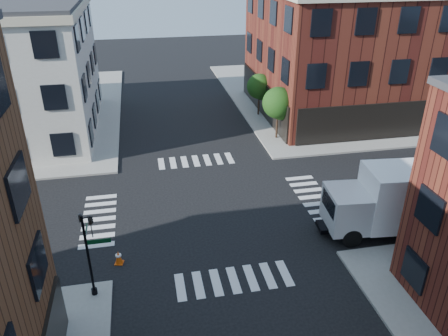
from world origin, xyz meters
The scene contains 8 objects.
ground centered at (0.00, 0.00, 0.00)m, with size 120.00×120.00×0.00m, color black.
sidewalk_ne centered at (21.00, 21.00, 0.07)m, with size 30.00×30.00×0.15m, color gray.
building_ne centered at (20.50, 16.00, 6.00)m, with size 25.00×16.00×12.00m, color #3F130F.
tree_near centered at (7.56, 9.98, 3.16)m, with size 2.69×2.69×4.49m.
tree_far centered at (7.56, 15.98, 2.87)m, with size 2.43×2.43×4.07m.
signal_pole centered at (-6.72, -6.68, 2.86)m, with size 1.29×1.24×4.60m.
box_truck centered at (10.62, -4.63, 2.12)m, with size 9.20×3.53×4.08m.
traffic_cone centered at (-5.70, -4.52, 0.38)m, with size 0.52×0.52×0.79m.
Camera 1 is at (-3.78, -23.66, 15.06)m, focal length 35.00 mm.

